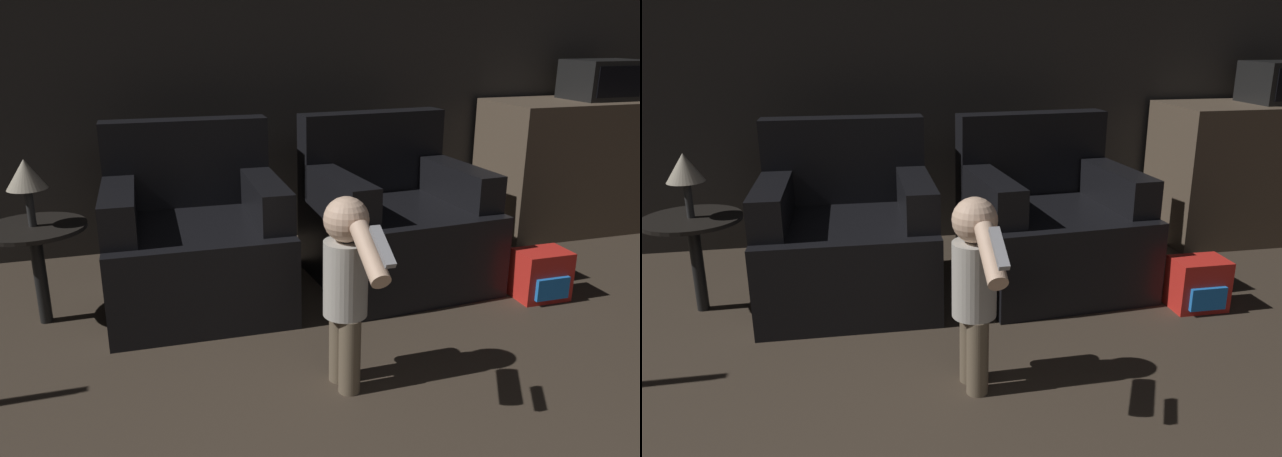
% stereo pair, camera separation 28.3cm
% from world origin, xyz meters
% --- Properties ---
extents(wall_back, '(8.40, 0.05, 2.60)m').
position_xyz_m(wall_back, '(0.00, 4.50, 1.30)').
color(wall_back, '#33302D').
rests_on(wall_back, ground_plane).
extents(armchair_left, '(0.90, 0.89, 0.92)m').
position_xyz_m(armchair_left, '(-0.26, 3.58, 0.32)').
color(armchair_left, black).
rests_on(armchair_left, ground_plane).
extents(armchair_right, '(0.94, 0.94, 0.92)m').
position_xyz_m(armchair_right, '(0.85, 3.58, 0.32)').
color(armchair_right, black).
rests_on(armchair_right, ground_plane).
extents(person_toddler, '(0.17, 0.55, 0.79)m').
position_xyz_m(person_toddler, '(0.20, 2.55, 0.47)').
color(person_toddler, brown).
rests_on(person_toddler, ground_plane).
extents(toy_backpack, '(0.27, 0.21, 0.27)m').
position_xyz_m(toy_backpack, '(1.49, 3.07, 0.13)').
color(toy_backpack, red).
rests_on(toy_backpack, ground_plane).
extents(kitchen_counter, '(1.26, 0.63, 0.91)m').
position_xyz_m(kitchen_counter, '(2.47, 4.12, 0.45)').
color(kitchen_counter, brown).
rests_on(kitchen_counter, ground_plane).
extents(microwave, '(0.49, 0.39, 0.27)m').
position_xyz_m(microwave, '(2.63, 4.11, 1.04)').
color(microwave, black).
rests_on(microwave, kitchen_counter).
extents(side_table, '(0.48, 0.48, 0.49)m').
position_xyz_m(side_table, '(-1.01, 3.53, 0.42)').
color(side_table, black).
rests_on(side_table, ground_plane).
extents(lamp, '(0.18, 0.18, 0.32)m').
position_xyz_m(lamp, '(-1.01, 3.53, 0.74)').
color(lamp, '#262626').
rests_on(lamp, side_table).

